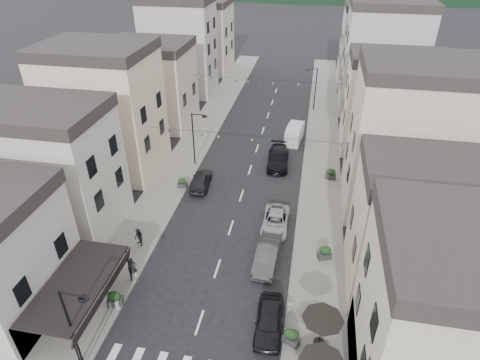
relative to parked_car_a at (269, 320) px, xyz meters
The scene contains 25 objects.
sidewalk_left 28.27m from the parked_car_a, 115.18° to the left, with size 4.00×76.00×0.12m, color slate.
sidewalk_right 25.76m from the parked_car_a, 83.36° to the left, with size 4.00×76.00×0.12m, color slate.
bistro_building 11.12m from the parked_car_a, 13.67° to the right, with size 10.00×8.00×10.00m, color #C1B599.
boutique_awning 12.09m from the parked_car_a, behind, with size 3.77×7.50×3.28m.
buildings_row_left 37.04m from the parked_car_a, 121.27° to the left, with size 10.20×54.16×14.00m.
buildings_row_right 32.26m from the parked_car_a, 71.70° to the left, with size 10.20×54.16×14.50m.
streetlamp_left_near 11.63m from the parked_car_a, 156.84° to the right, with size 1.70×0.56×6.00m.
streetlamp_left_far 22.34m from the parked_car_a, 117.86° to the left, with size 1.70×0.56×6.00m.
streetlamp_right_far 37.71m from the parked_car_a, 88.02° to the left, with size 1.70×0.56×6.00m.
bollards 4.63m from the parked_car_a, 168.43° to the right, with size 11.66×10.26×0.60m.
bunting_near 16.95m from the parked_car_a, 106.20° to the left, with size 19.00×0.28×0.62m.
bunting_far 32.27m from the parked_car_a, 98.15° to the left, with size 19.00×0.28×0.62m.
parked_car_a is the anchor object (origin of this frame).
parked_car_b 5.96m from the parked_car_a, 98.88° to the left, with size 1.62×4.65×1.53m, color #313134.
parked_car_c 10.36m from the parked_car_a, 94.31° to the left, with size 2.20×4.78×1.33m, color #9C9FA4.
parked_car_d 21.31m from the parked_car_a, 94.64° to the left, with size 2.25×5.54×1.61m, color black.
parked_car_e 17.69m from the parked_car_a, 119.79° to the left, with size 1.73×4.31×1.47m, color black.
delivery_van 27.32m from the parked_car_a, 90.90° to the left, with size 2.15×4.46×2.06m.
pedestrian_a 10.62m from the parked_car_a, 166.50° to the left, with size 0.66×0.43×1.81m, color black.
pedestrian_b 12.71m from the parked_car_a, 152.53° to the left, with size 0.79×0.62×1.62m, color #25202A.
planter_la 10.53m from the parked_car_a, behind, with size 1.19×0.90×1.18m.
planter_lb 18.16m from the parked_car_a, 125.41° to the left, with size 0.92×0.51×1.02m.
planter_ra 1.73m from the parked_car_a, 31.42° to the right, with size 1.16×0.90×1.15m.
planter_rb 7.90m from the parked_car_a, 64.20° to the left, with size 1.18×0.92×1.16m.
planter_rc 19.55m from the parked_car_a, 78.46° to the left, with size 1.07×0.65×1.15m.
Camera 1 is at (5.83, -10.46, 21.90)m, focal length 30.00 mm.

